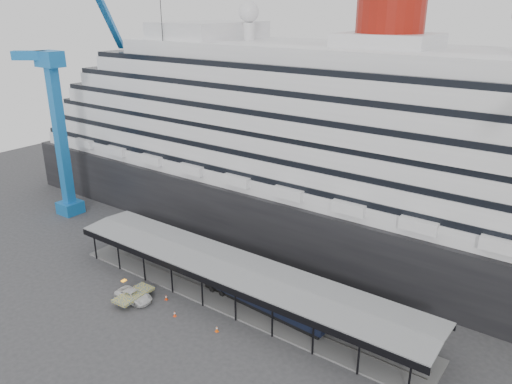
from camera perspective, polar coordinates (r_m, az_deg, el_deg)
ground at (r=68.58m, az=-4.77°, el=-13.92°), size 200.00×200.00×0.00m
cruise_ship at (r=85.70m, az=9.01°, el=6.54°), size 130.00×30.00×43.90m
platform_canopy at (r=70.52m, az=-2.14°, el=-10.51°), size 56.00×9.18×5.30m
crane_blue at (r=99.98m, az=-21.19°, el=8.35°), size 22.63×19.19×47.60m
port_truck at (r=73.01m, az=-13.81°, el=-11.44°), size 5.77×2.88×1.57m
pullman_carriage at (r=68.33m, az=0.68°, el=-11.52°), size 20.56×3.94×20.06m
traffic_cone_left at (r=72.47m, az=-10.23°, el=-11.76°), size 0.50×0.50×0.79m
traffic_cone_mid at (r=68.91m, az=-9.28°, el=-13.57°), size 0.42×0.42×0.78m
traffic_cone_right at (r=65.50m, az=-4.50°, el=-15.32°), size 0.55×0.55×0.85m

